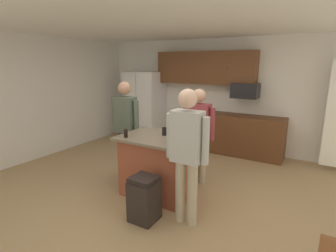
% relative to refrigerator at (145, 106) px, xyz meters
% --- Properties ---
extents(floor, '(7.04, 7.04, 0.00)m').
position_rel_refrigerator_xyz_m(floor, '(2.00, -2.38, -0.91)').
color(floor, tan).
rests_on(floor, ground).
extents(ceiling, '(7.04, 7.04, 0.00)m').
position_rel_refrigerator_xyz_m(ceiling, '(2.00, -2.38, 1.69)').
color(ceiling, white).
extents(back_wall, '(6.40, 0.10, 2.60)m').
position_rel_refrigerator_xyz_m(back_wall, '(2.00, 0.42, 0.39)').
color(back_wall, white).
rests_on(back_wall, ground).
extents(side_wall_left, '(0.10, 5.60, 2.60)m').
position_rel_refrigerator_xyz_m(side_wall_left, '(-1.20, -2.38, 0.39)').
color(side_wall_left, white).
rests_on(side_wall_left, ground).
extents(cabinet_run_upper, '(2.40, 0.38, 0.75)m').
position_rel_refrigerator_xyz_m(cabinet_run_upper, '(1.60, 0.22, 1.02)').
color(cabinet_run_upper, brown).
extents(cabinet_run_lower, '(1.80, 0.63, 0.90)m').
position_rel_refrigerator_xyz_m(cabinet_run_lower, '(2.60, 0.10, -0.46)').
color(cabinet_run_lower, brown).
rests_on(cabinet_run_lower, ground).
extents(refrigerator, '(0.93, 0.76, 1.82)m').
position_rel_refrigerator_xyz_m(refrigerator, '(0.00, 0.00, 0.00)').
color(refrigerator, white).
rests_on(refrigerator, ground).
extents(microwave_over_range, '(0.56, 0.40, 0.32)m').
position_rel_refrigerator_xyz_m(microwave_over_range, '(2.60, 0.12, 0.54)').
color(microwave_over_range, black).
extents(kitchen_island, '(1.17, 0.84, 0.94)m').
position_rel_refrigerator_xyz_m(kitchen_island, '(1.99, -2.45, -0.43)').
color(kitchen_island, '#9E4C33').
rests_on(kitchen_island, ground).
extents(person_guest_left, '(0.57, 0.22, 1.63)m').
position_rel_refrigerator_xyz_m(person_guest_left, '(2.34, -1.73, 0.03)').
color(person_guest_left, tan).
rests_on(person_guest_left, ground).
extents(person_host_foreground, '(0.57, 0.23, 1.73)m').
position_rel_refrigerator_xyz_m(person_host_foreground, '(1.12, -2.16, 0.09)').
color(person_host_foreground, '#383842').
rests_on(person_host_foreground, ground).
extents(person_guest_by_door, '(0.57, 0.23, 1.74)m').
position_rel_refrigerator_xyz_m(person_guest_by_door, '(2.72, -2.93, 0.10)').
color(person_guest_by_door, tan).
rests_on(person_guest_by_door, ground).
extents(glass_stout_tall, '(0.07, 0.07, 0.12)m').
position_rel_refrigerator_xyz_m(glass_stout_tall, '(2.03, -2.33, 0.10)').
color(glass_stout_tall, black).
rests_on(glass_stout_tall, kitchen_island).
extents(mug_blue_stoneware, '(0.13, 0.09, 0.11)m').
position_rel_refrigerator_xyz_m(mug_blue_stoneware, '(2.32, -2.61, 0.09)').
color(mug_blue_stoneware, '#4C6B99').
rests_on(mug_blue_stoneware, kitchen_island).
extents(glass_pilsner, '(0.06, 0.06, 0.13)m').
position_rel_refrigerator_xyz_m(glass_pilsner, '(1.59, -2.72, 0.10)').
color(glass_pilsner, black).
rests_on(glass_pilsner, kitchen_island).
extents(trash_bin, '(0.34, 0.34, 0.61)m').
position_rel_refrigerator_xyz_m(trash_bin, '(2.22, -3.15, -0.61)').
color(trash_bin, black).
rests_on(trash_bin, ground).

